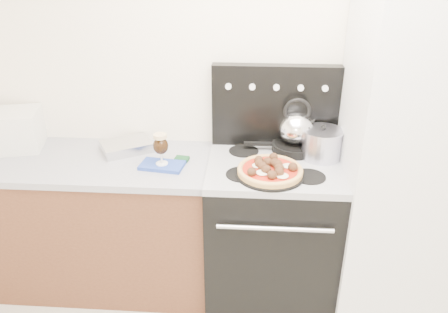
# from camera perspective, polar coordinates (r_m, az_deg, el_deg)

# --- Properties ---
(room_shell) EXTENTS (3.52, 3.01, 2.52)m
(room_shell) POSITION_cam_1_polar(r_m,az_deg,el_deg) (1.58, 5.41, -4.57)
(room_shell) COLOR beige
(room_shell) RESTS_ON ground
(base_cabinet) EXTENTS (1.45, 0.60, 0.86)m
(base_cabinet) POSITION_cam_1_polar(r_m,az_deg,el_deg) (2.95, -16.16, -8.49)
(base_cabinet) COLOR brown
(base_cabinet) RESTS_ON ground
(countertop) EXTENTS (1.48, 0.63, 0.04)m
(countertop) POSITION_cam_1_polar(r_m,az_deg,el_deg) (2.73, -17.32, -0.65)
(countertop) COLOR #9D9EA9
(countertop) RESTS_ON base_cabinet
(stove_body) EXTENTS (0.76, 0.65, 0.88)m
(stove_body) POSITION_cam_1_polar(r_m,az_deg,el_deg) (2.76, 6.10, -9.82)
(stove_body) COLOR black
(stove_body) RESTS_ON ground
(cooktop) EXTENTS (0.76, 0.65, 0.04)m
(cooktop) POSITION_cam_1_polar(r_m,az_deg,el_deg) (2.52, 6.58, -1.31)
(cooktop) COLOR #ADADB2
(cooktop) RESTS_ON stove_body
(backguard) EXTENTS (0.76, 0.08, 0.50)m
(backguard) POSITION_cam_1_polar(r_m,az_deg,el_deg) (2.67, 6.68, 6.58)
(backguard) COLOR black
(backguard) RESTS_ON cooktop
(fridge) EXTENTS (0.64, 0.68, 1.90)m
(fridge) POSITION_cam_1_polar(r_m,az_deg,el_deg) (2.61, 22.20, -0.98)
(fridge) COLOR silver
(fridge) RESTS_ON ground
(toaster_oven) EXTENTS (0.43, 0.36, 0.24)m
(toaster_oven) POSITION_cam_1_polar(r_m,az_deg,el_deg) (3.00, -26.38, 3.10)
(toaster_oven) COLOR silver
(toaster_oven) RESTS_ON countertop
(foil_sheet) EXTENTS (0.36, 0.33, 0.06)m
(foil_sheet) POSITION_cam_1_polar(r_m,az_deg,el_deg) (2.75, -12.63, 1.33)
(foil_sheet) COLOR white
(foil_sheet) RESTS_ON countertop
(oven_mitt) EXTENTS (0.26, 0.18, 0.02)m
(oven_mitt) POSITION_cam_1_polar(r_m,az_deg,el_deg) (2.52, -8.09, -1.17)
(oven_mitt) COLOR #2844A9
(oven_mitt) RESTS_ON countertop
(beer_glass) EXTENTS (0.10, 0.10, 0.19)m
(beer_glass) POSITION_cam_1_polar(r_m,az_deg,el_deg) (2.47, -8.24, 0.98)
(beer_glass) COLOR black
(beer_glass) RESTS_ON oven_mitt
(pizza_pan) EXTENTS (0.38, 0.38, 0.01)m
(pizza_pan) POSITION_cam_1_polar(r_m,az_deg,el_deg) (2.38, 6.01, -2.29)
(pizza_pan) COLOR black
(pizza_pan) RESTS_ON cooktop
(pizza) EXTENTS (0.38, 0.38, 0.05)m
(pizza) POSITION_cam_1_polar(r_m,az_deg,el_deg) (2.37, 6.04, -1.63)
(pizza) COLOR #F1B44C
(pizza) RESTS_ON pizza_pan
(skillet) EXTENTS (0.28, 0.28, 0.05)m
(skillet) POSITION_cam_1_polar(r_m,az_deg,el_deg) (2.67, 9.18, 1.23)
(skillet) COLOR black
(skillet) RESTS_ON cooktop
(tea_kettle) EXTENTS (0.27, 0.27, 0.24)m
(tea_kettle) POSITION_cam_1_polar(r_m,az_deg,el_deg) (2.62, 9.40, 4.07)
(tea_kettle) COLOR silver
(tea_kettle) RESTS_ON skillet
(stock_pot) EXTENTS (0.25, 0.25, 0.17)m
(stock_pot) POSITION_cam_1_polar(r_m,az_deg,el_deg) (2.59, 12.63, 1.53)
(stock_pot) COLOR silver
(stock_pot) RESTS_ON cooktop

